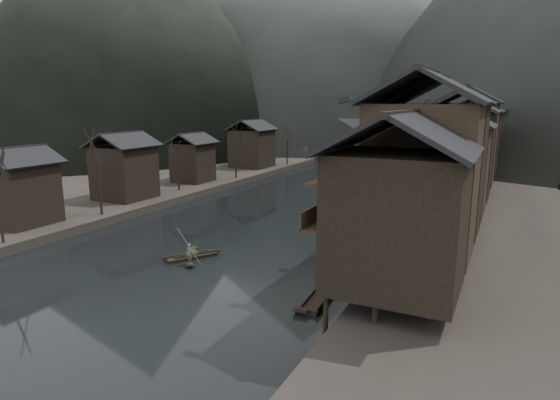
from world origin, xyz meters
The scene contains 12 objects.
water centered at (0.00, 0.00, 0.00)m, with size 300.00×300.00×0.00m, color black.
left_bank centered at (-35.00, 40.00, 0.60)m, with size 40.00×200.00×1.20m, color #2D2823.
stilt_houses centered at (17.28, 19.19, 8.85)m, with size 9.00×67.60×15.21m.
left_houses centered at (-20.50, 20.12, 5.66)m, with size 8.10×53.20×8.73m.
bare_trees centered at (-17.00, 14.64, 6.76)m, with size 3.95×60.47×7.89m.
moored_sampans centered at (11.97, 25.66, 0.20)m, with size 3.07×67.74×0.47m.
midriver_boats centered at (2.66, 38.29, 0.20)m, with size 9.98×16.09×0.45m.
stone_bridge centered at (0.00, 72.00, 5.11)m, with size 40.00×6.00×9.00m.
hero_sampan centered at (-0.63, -2.92, 0.20)m, with size 3.18×4.43×0.43m.
cargo_heap centered at (-0.75, -2.74, 0.74)m, with size 1.04×1.36×0.62m, color black.
boatman centered at (0.25, -4.32, 1.25)m, with size 0.60×0.39×1.63m, color slate.
bamboo_pole centered at (0.45, -4.32, 4.05)m, with size 0.06×0.06×4.50m, color #8C7A51.
Camera 1 is at (22.63, -33.08, 12.98)m, focal length 30.00 mm.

